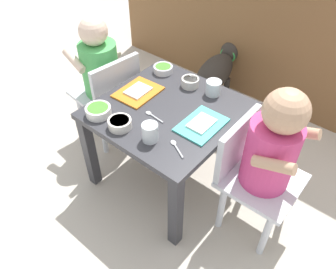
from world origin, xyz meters
TOP-DOWN VIEW (x-y plane):
  - ground_plane at (0.00, 0.00)m, footprint 7.00×7.00m
  - kitchen_cabinet_back at (0.00, 1.04)m, footprint 2.18×0.38m
  - dining_table at (0.00, 0.00)m, footprint 0.56×0.57m
  - seated_child_left at (-0.44, 0.03)m, footprint 0.31×0.31m
  - seated_child_right at (0.44, 0.02)m, footprint 0.28×0.28m
  - dog at (-0.19, 0.68)m, footprint 0.21×0.48m
  - food_tray_left at (-0.17, 0.00)m, footprint 0.16×0.20m
  - food_tray_right at (0.17, 0.00)m, footprint 0.14×0.20m
  - water_cup_left at (0.07, -0.19)m, footprint 0.06×0.06m
  - water_cup_right at (0.09, 0.20)m, footprint 0.07×0.07m
  - cereal_bowl_left_side at (-0.03, 0.19)m, footprint 0.08×0.08m
  - veggie_bowl_far at (-0.20, 0.20)m, footprint 0.09×0.09m
  - veggie_bowl_near at (-0.07, -0.21)m, footprint 0.09×0.09m
  - cereal_bowl_right_side at (-0.19, -0.21)m, footprint 0.10×0.10m
  - spoon_by_left_tray at (-0.01, -0.08)m, footprint 0.10×0.02m
  - spoon_by_right_tray at (0.17, -0.16)m, footprint 0.09×0.06m

SIDE VIEW (x-z plane):
  - ground_plane at x=0.00m, z-range 0.00..0.00m
  - dog at x=-0.19m, z-range 0.05..0.37m
  - dining_table at x=0.00m, z-range 0.14..0.57m
  - seated_child_left at x=-0.44m, z-range 0.08..0.76m
  - spoon_by_left_tray at x=-0.01m, z-range 0.42..0.43m
  - spoon_by_right_tray at x=0.17m, z-range 0.42..0.43m
  - food_tray_left at x=-0.17m, z-range 0.42..0.44m
  - food_tray_right at x=0.17m, z-range 0.42..0.44m
  - seated_child_right at x=0.44m, z-range 0.09..0.80m
  - veggie_bowl_far at x=-0.20m, z-range 0.43..0.46m
  - veggie_bowl_near at x=-0.07m, z-range 0.43..0.46m
  - cereal_bowl_right_side at x=-0.19m, z-range 0.43..0.46m
  - cereal_bowl_left_side at x=-0.03m, z-range 0.43..0.47m
  - water_cup_right at x=0.09m, z-range 0.42..0.49m
  - water_cup_left at x=0.07m, z-range 0.42..0.49m
  - kitchen_cabinet_back at x=0.00m, z-range 0.00..1.04m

